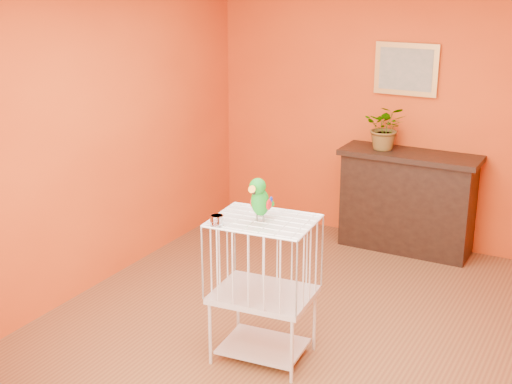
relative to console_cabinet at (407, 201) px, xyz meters
The scene contains 8 objects.
ground 2.08m from the console_cabinet, 94.28° to the right, with size 4.50×4.50×0.00m, color brown.
room_shell 2.30m from the console_cabinet, 94.28° to the right, with size 4.50×4.50×4.50m.
console_cabinet is the anchor object (origin of this frame).
potted_plant 0.71m from the console_cabinet, behind, with size 0.39×0.44×0.34m, color #26722D.
framed_picture 1.28m from the console_cabinet, 127.08° to the left, with size 0.62×0.04×0.50m.
birdcage 2.49m from the console_cabinet, 96.49° to the right, with size 0.73×0.58×1.05m.
feed_cup 2.82m from the console_cabinet, 100.70° to the right, with size 0.09×0.09×0.06m, color silver.
parrot 2.62m from the console_cabinet, 96.68° to the right, with size 0.15×0.28×0.32m.
Camera 1 is at (1.99, -4.49, 2.73)m, focal length 50.00 mm.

